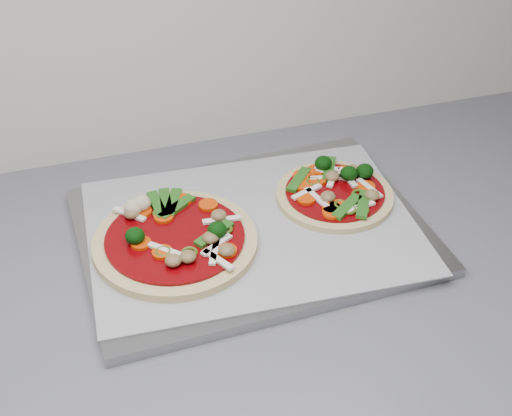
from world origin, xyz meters
name	(u,v)px	position (x,y,z in m)	size (l,w,h in m)	color
countertop	(419,243)	(0.00, 1.30, 0.88)	(3.60, 0.60, 0.04)	slate
baking_tray	(252,231)	(-0.21, 1.36, 0.91)	(0.43, 0.32, 0.01)	gray
parchment	(252,226)	(-0.21, 1.36, 0.91)	(0.41, 0.30, 0.00)	#9F9FA4
pizza_left	(175,238)	(-0.31, 1.35, 0.93)	(0.24, 0.24, 0.03)	beige
pizza_right	(336,191)	(-0.09, 1.38, 0.92)	(0.17, 0.17, 0.03)	beige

